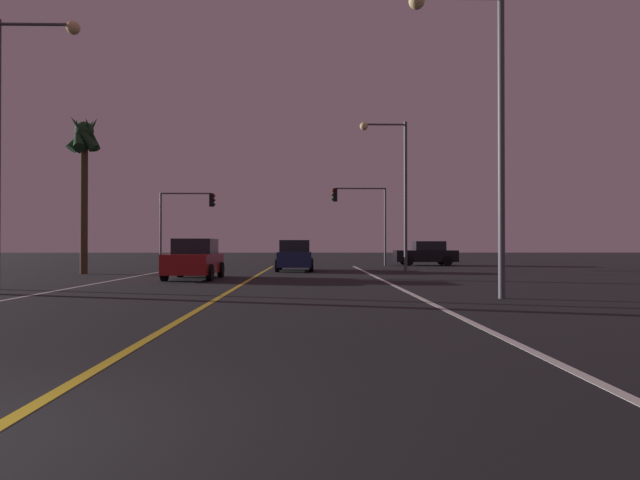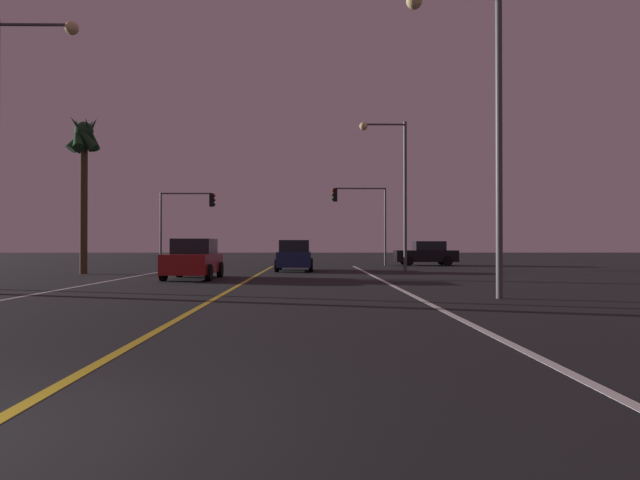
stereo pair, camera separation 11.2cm
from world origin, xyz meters
The scene contains 12 objects.
lane_edge_right centered at (5.46, 13.72, 0.00)m, with size 0.16×39.43×0.01m, color silver.
lane_edge_left centered at (-5.46, 13.72, 0.00)m, with size 0.16×39.43×0.01m, color silver.
lane_center_divider centered at (0.00, 13.72, 0.00)m, with size 0.16×39.43×0.01m, color gold.
car_ahead_far centered at (1.67, 26.52, 0.82)m, with size 2.02×4.30×1.70m.
car_oncoming centered at (-2.38, 19.41, 0.82)m, with size 2.02×4.30×1.70m.
car_crossing_side centered at (10.70, 34.67, 0.82)m, with size 4.30×2.02×1.70m.
traffic_light_near_right centered at (5.90, 33.93, 4.04)m, with size 3.78×0.36×5.39m.
traffic_light_near_left centered at (-5.84, 33.93, 3.79)m, with size 3.80×0.36×5.02m.
street_lamp_right_near centered at (7.04, 10.73, 5.24)m, with size 2.59×0.44×8.24m.
street_lamp_left_mid centered at (-7.03, 14.04, 5.53)m, with size 2.72×0.44×8.75m.
street_lamp_right_far centered at (7.04, 25.44, 5.13)m, with size 2.55×0.44×8.05m.
palm_tree_left_mid centered at (-8.75, 23.63, 6.32)m, with size 1.81×1.97×7.96m.
Camera 2 is at (2.57, -3.97, 1.44)m, focal length 30.97 mm.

